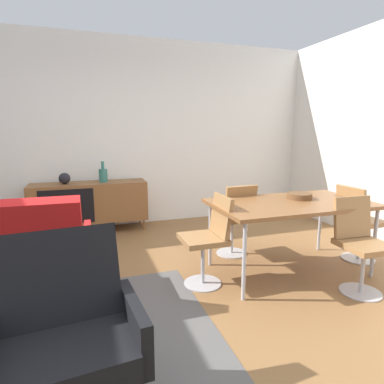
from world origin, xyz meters
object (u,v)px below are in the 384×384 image
(vase_cobalt, at_px, (65,178))
(vase_sculptural_dark, at_px, (103,175))
(dining_chair_far_end, at_px, (357,220))
(dining_chair_front_right, at_px, (360,241))
(lounge_chair_red, at_px, (47,248))
(wooden_bowl_on_table, at_px, (299,196))
(sideboard, at_px, (90,202))
(dining_chair_near_window, at_px, (209,236))
(dining_table, at_px, (291,206))
(dining_chair_back_left, at_px, (235,217))
(armchair_black_shell, at_px, (65,332))

(vase_cobalt, bearing_deg, vase_sculptural_dark, 0.00)
(dining_chair_far_end, height_order, dining_chair_front_right, same)
(lounge_chair_red, bearing_deg, wooden_bowl_on_table, -1.56)
(sideboard, xyz_separation_m, dining_chair_near_window, (1.03, -2.05, 0.03))
(dining_table, xyz_separation_m, dining_chair_back_left, (-0.35, 0.56, -0.23))
(dining_chair_back_left, distance_m, lounge_chair_red, 2.00)
(sideboard, relative_size, wooden_bowl_on_table, 6.15)
(vase_cobalt, bearing_deg, dining_table, -42.63)
(dining_chair_near_window, bearing_deg, armchair_black_shell, -137.00)
(vase_cobalt, height_order, armchair_black_shell, armchair_black_shell)
(sideboard, bearing_deg, dining_table, -46.93)
(wooden_bowl_on_table, distance_m, armchair_black_shell, 2.61)
(sideboard, distance_m, vase_sculptural_dark, 0.44)
(vase_cobalt, relative_size, armchair_black_shell, 0.16)
(dining_table, bearing_deg, dining_chair_back_left, 121.79)
(dining_chair_front_right, height_order, armchair_black_shell, armchair_black_shell)
(lounge_chair_red, bearing_deg, vase_sculptural_dark, 72.58)
(sideboard, bearing_deg, dining_chair_front_right, -48.98)
(sideboard, xyz_separation_m, lounge_chair_red, (-0.38, -1.88, 0.03))
(lounge_chair_red, xyz_separation_m, armchair_black_shell, (0.20, -1.30, 0.00))
(dining_table, xyz_separation_m, dining_chair_far_end, (0.89, -0.00, -0.23))
(wooden_bowl_on_table, height_order, armchair_black_shell, armchair_black_shell)
(dining_chair_front_right, bearing_deg, dining_table, 122.27)
(vase_sculptural_dark, height_order, dining_chair_far_end, vase_sculptural_dark)
(sideboard, bearing_deg, lounge_chair_red, -101.56)
(dining_table, height_order, dining_chair_back_left, dining_chair_back_left)
(vase_sculptural_dark, bearing_deg, dining_chair_far_end, -38.32)
(vase_sculptural_dark, bearing_deg, wooden_bowl_on_table, -45.92)
(dining_table, relative_size, armchair_black_shell, 1.69)
(dining_table, bearing_deg, sideboard, 133.07)
(dining_chair_far_end, bearing_deg, dining_chair_near_window, 179.95)
(vase_sculptural_dark, bearing_deg, vase_cobalt, 180.00)
(dining_table, relative_size, dining_chair_back_left, 1.87)
(dining_table, bearing_deg, wooden_bowl_on_table, 30.64)
(wooden_bowl_on_table, bearing_deg, sideboard, 137.07)
(dining_chair_back_left, relative_size, dining_chair_front_right, 1.00)
(dining_table, distance_m, wooden_bowl_on_table, 0.22)
(wooden_bowl_on_table, bearing_deg, armchair_black_shell, -151.52)
(dining_chair_near_window, relative_size, armchair_black_shell, 0.90)
(vase_sculptural_dark, bearing_deg, dining_chair_near_window, -68.14)
(dining_chair_near_window, distance_m, dining_chair_front_right, 1.36)
(dining_table, bearing_deg, vase_cobalt, 137.37)
(vase_sculptural_dark, distance_m, dining_chair_far_end, 3.33)
(dining_chair_near_window, distance_m, dining_chair_back_left, 0.78)
(vase_sculptural_dark, xyz_separation_m, dining_table, (1.71, -2.05, -0.13))
(vase_cobalt, distance_m, vase_sculptural_dark, 0.52)
(dining_chair_far_end, distance_m, lounge_chair_red, 3.20)
(dining_chair_far_end, height_order, lounge_chair_red, lounge_chair_red)
(dining_table, relative_size, dining_chair_front_right, 1.87)
(wooden_bowl_on_table, relative_size, dining_chair_far_end, 0.30)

